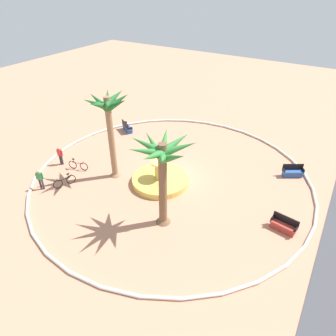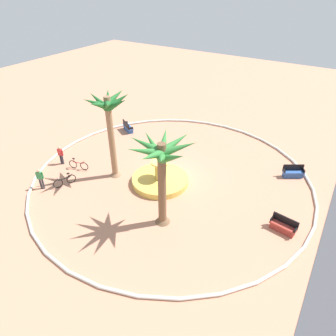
{
  "view_description": "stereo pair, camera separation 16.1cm",
  "coord_description": "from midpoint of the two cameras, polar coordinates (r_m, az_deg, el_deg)",
  "views": [
    {
      "loc": [
        16.54,
        9.87,
        13.51
      ],
      "look_at": [
        0.32,
        -0.1,
        1.0
      ],
      "focal_mm": 32.38,
      "sensor_mm": 36.0,
      "label": 1
    },
    {
      "loc": [
        16.45,
        10.01,
        13.51
      ],
      "look_at": [
        0.32,
        -0.1,
        1.0
      ],
      "focal_mm": 32.38,
      "sensor_mm": 36.0,
      "label": 2
    }
  ],
  "objects": [
    {
      "name": "ground_plane",
      "position": [
        23.52,
        0.42,
        -1.75
      ],
      "size": [
        80.0,
        80.0,
        0.0
      ],
      "primitive_type": "plane",
      "color": "tan"
    },
    {
      "name": "bicycle_by_lamppost",
      "position": [
        23.71,
        -19.07,
        -2.41
      ],
      "size": [
        1.61,
        0.74,
        0.94
      ],
      "color": "black",
      "rests_on": "ground"
    },
    {
      "name": "person_cyclist_photo",
      "position": [
        26.17,
        -19.81,
        2.36
      ],
      "size": [
        0.28,
        0.52,
        1.61
      ],
      "color": "#33333D",
      "rests_on": "ground"
    },
    {
      "name": "bicycle_red_frame",
      "position": [
        25.31,
        -16.73,
        0.49
      ],
      "size": [
        0.61,
        1.67,
        0.94
      ],
      "color": "black",
      "rests_on": "ground"
    },
    {
      "name": "bench_north",
      "position": [
        25.34,
        22.23,
        -0.77
      ],
      "size": [
        1.28,
        1.62,
        1.0
      ],
      "color": "#335BA8",
      "rests_on": "ground"
    },
    {
      "name": "plaza_curb",
      "position": [
        23.46,
        0.42,
        -1.55
      ],
      "size": [
        21.12,
        21.12,
        0.2
      ],
      "primitive_type": "torus",
      "color": "silver",
      "rests_on": "ground"
    },
    {
      "name": "fountain",
      "position": [
        22.78,
        -1.69,
        -2.19
      ],
      "size": [
        4.23,
        4.23,
        1.91
      ],
      "color": "gold",
      "rests_on": "ground"
    },
    {
      "name": "palm_tree_near_fountain",
      "position": [
        21.68,
        -11.29,
        9.64
      ],
      "size": [
        3.4,
        3.27,
        6.67
      ],
      "color": "#8E6B4C",
      "rests_on": "ground"
    },
    {
      "name": "bench_west",
      "position": [
        30.58,
        -7.83,
        7.49
      ],
      "size": [
        1.24,
        1.63,
        1.0
      ],
      "color": "#335BA8",
      "rests_on": "ground"
    },
    {
      "name": "bench_east",
      "position": [
        20.15,
        20.7,
        -10.18
      ],
      "size": [
        0.73,
        1.66,
        1.0
      ],
      "color": "#B73D33",
      "rests_on": "ground"
    },
    {
      "name": "person_cyclist_helmet",
      "position": [
        23.66,
        -23.13,
        -1.84
      ],
      "size": [
        0.36,
        0.44,
        1.67
      ],
      "color": "#33333D",
      "rests_on": "ground"
    },
    {
      "name": "palm_tree_by_curb",
      "position": [
        16.89,
        -1.42,
        1.22
      ],
      "size": [
        3.94,
        3.86,
        5.95
      ],
      "color": "brown",
      "rests_on": "ground"
    }
  ]
}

